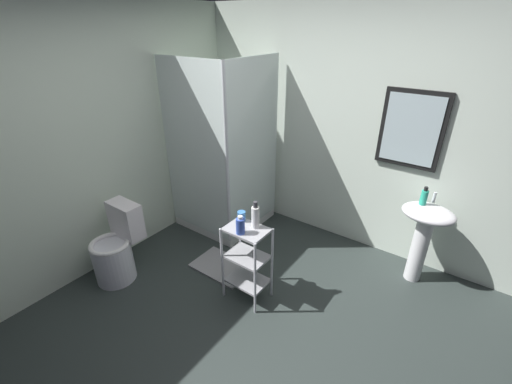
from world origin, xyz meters
TOP-DOWN VIEW (x-y plane):
  - ground_plane at (0.00, 0.00)m, footprint 4.20×4.20m
  - wall_back at (0.01, 1.85)m, footprint 4.20×0.14m
  - wall_left at (-1.85, 0.00)m, footprint 0.10×4.20m
  - shower_stall at (-1.23, 1.19)m, footprint 0.92×0.92m
  - pedestal_sink at (0.91, 1.52)m, footprint 0.46×0.37m
  - sink_faucet at (0.91, 1.64)m, footprint 0.03×0.03m
  - toilet at (-1.48, -0.16)m, footprint 0.37×0.49m
  - storage_cart at (-0.28, 0.36)m, footprint 0.38×0.28m
  - hand_soap_bottle at (0.84, 1.54)m, footprint 0.06×0.06m
  - lotion_bottle_white at (-0.24, 0.43)m, footprint 0.07×0.07m
  - shampoo_bottle_blue at (-0.28, 0.28)m, footprint 0.07×0.07m
  - rinse_cup at (-0.39, 0.44)m, footprint 0.07×0.07m
  - bath_mat at (-0.74, 0.53)m, footprint 0.60×0.40m

SIDE VIEW (x-z plane):
  - ground_plane at x=0.00m, z-range -0.02..0.00m
  - bath_mat at x=-0.74m, z-range 0.00..0.02m
  - toilet at x=-1.48m, z-range -0.07..0.69m
  - storage_cart at x=-0.28m, z-range 0.07..0.81m
  - shower_stall at x=-1.23m, z-range -0.54..1.46m
  - pedestal_sink at x=0.91m, z-range 0.17..0.98m
  - rinse_cup at x=-0.39m, z-range 0.74..0.83m
  - shampoo_bottle_blue at x=-0.28m, z-range 0.73..0.89m
  - lotion_bottle_white at x=-0.24m, z-range 0.72..0.97m
  - sink_faucet at x=0.91m, z-range 0.81..0.91m
  - hand_soap_bottle at x=0.84m, z-range 0.80..0.97m
  - wall_left at x=-1.85m, z-range 0.00..2.50m
  - wall_back at x=0.01m, z-range 0.00..2.50m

